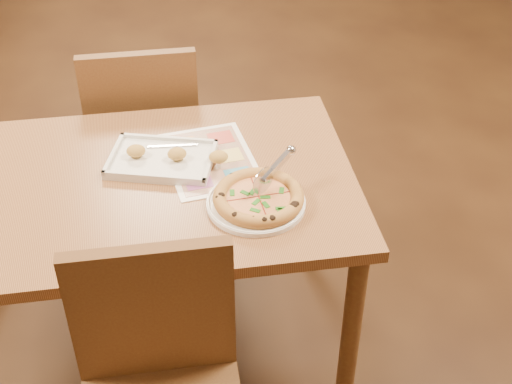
{
  "coord_description": "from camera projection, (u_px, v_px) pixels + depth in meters",
  "views": [
    {
      "loc": [
        0.07,
        -1.78,
        2.04
      ],
      "look_at": [
        0.32,
        -0.17,
        0.77
      ],
      "focal_mm": 50.0,
      "sensor_mm": 36.0,
      "label": 1
    }
  ],
  "objects": [
    {
      "name": "pizza",
      "position": [
        258.0,
        197.0,
        2.08
      ],
      "size": [
        0.27,
        0.27,
        0.04
      ],
      "rotation": [
        0.0,
        0.0,
        0.08
      ],
      "color": "gold",
      "rests_on": "plate"
    },
    {
      "name": "dining_table",
      "position": [
        147.0,
        203.0,
        2.25
      ],
      "size": [
        1.3,
        0.85,
        0.72
      ],
      "color": "olive",
      "rests_on": "ground"
    },
    {
      "name": "chair_far",
      "position": [
        143.0,
        121.0,
        2.76
      ],
      "size": [
        0.42,
        0.42,
        0.47
      ],
      "rotation": [
        0.0,
        0.0,
        3.14
      ],
      "color": "brown",
      "rests_on": "ground"
    },
    {
      "name": "menu",
      "position": [
        210.0,
        159.0,
        2.28
      ],
      "size": [
        0.32,
        0.42,
        0.0
      ],
      "primitive_type": "cube",
      "rotation": [
        0.0,
        0.0,
        0.14
      ],
      "color": "white",
      "rests_on": "dining_table"
    },
    {
      "name": "plate",
      "position": [
        256.0,
        203.0,
        2.1
      ],
      "size": [
        0.29,
        0.29,
        0.02
      ],
      "primitive_type": "cylinder",
      "rotation": [
        0.0,
        0.0,
        -0.01
      ],
      "color": "white",
      "rests_on": "dining_table"
    },
    {
      "name": "pizza_cutter",
      "position": [
        272.0,
        171.0,
        2.08
      ],
      "size": [
        0.14,
        0.11,
        0.1
      ],
      "rotation": [
        0.0,
        0.0,
        0.67
      ],
      "color": "silver",
      "rests_on": "pizza"
    },
    {
      "name": "chair_near",
      "position": [
        158.0,
        370.0,
        1.82
      ],
      "size": [
        0.42,
        0.42,
        0.47
      ],
      "color": "brown",
      "rests_on": "ground"
    },
    {
      "name": "appetizer_tray",
      "position": [
        165.0,
        159.0,
        2.26
      ],
      "size": [
        0.39,
        0.31,
        0.06
      ],
      "rotation": [
        0.0,
        0.0,
        -0.28
      ],
      "color": "silver",
      "rests_on": "dining_table"
    }
  ]
}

